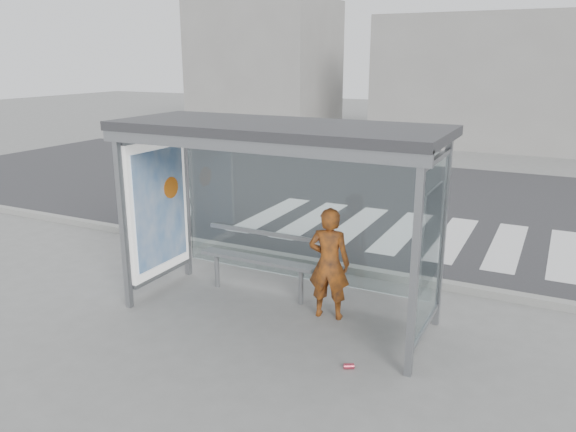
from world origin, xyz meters
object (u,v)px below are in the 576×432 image
object	(u,v)px
bench	(258,259)
soda_can	(349,366)
person	(329,263)
bus_shelter	(254,170)

from	to	relation	value
bench	soda_can	world-z (taller)	bench
person	soda_can	xyz separation A→B (m)	(0.73, -1.14, -0.74)
bus_shelter	soda_can	world-z (taller)	bus_shelter
bench	soda_can	bearing A→B (deg)	-35.09
soda_can	person	bearing A→B (deg)	122.58
bus_shelter	soda_can	bearing A→B (deg)	-28.17
soda_can	bus_shelter	bearing A→B (deg)	151.83
bus_shelter	person	distance (m)	1.59
bus_shelter	soda_can	size ratio (longest dim) A/B	35.49
bench	soda_can	xyz separation A→B (m)	(1.94, -1.37, -0.53)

